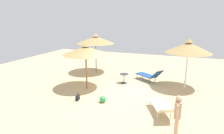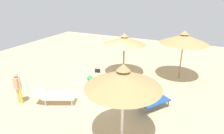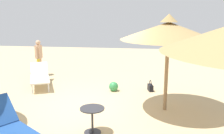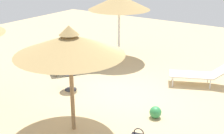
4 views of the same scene
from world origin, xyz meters
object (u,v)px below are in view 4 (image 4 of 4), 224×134
object	(u,v)px
side_table_round	(70,78)
parasol_umbrella_front	(70,45)
parasol_umbrella_far_right	(119,2)
beach_ball	(155,112)
lounge_chair_edge	(78,60)
lounge_chair_back	(199,74)

from	to	relation	value
side_table_round	parasol_umbrella_front	bearing A→B (deg)	43.16
side_table_round	parasol_umbrella_far_right	bearing A→B (deg)	-173.33
parasol_umbrella_far_right	beach_ball	world-z (taller)	parasol_umbrella_far_right
parasol_umbrella_far_right	lounge_chair_edge	world-z (taller)	parasol_umbrella_far_right
parasol_umbrella_front	side_table_round	distance (m)	3.02
lounge_chair_back	beach_ball	distance (m)	2.85
lounge_chair_back	lounge_chair_edge	world-z (taller)	lounge_chair_edge
parasol_umbrella_far_right	side_table_round	distance (m)	4.14
lounge_chair_back	lounge_chair_edge	distance (m)	4.44
parasol_umbrella_far_right	lounge_chair_back	distance (m)	4.38
side_table_round	lounge_chair_back	bearing A→B (deg)	129.22
parasol_umbrella_far_right	lounge_chair_edge	distance (m)	2.96
lounge_chair_edge	beach_ball	world-z (taller)	lounge_chair_edge
beach_ball	parasol_umbrella_far_right	bearing A→B (deg)	-136.07
parasol_umbrella_far_right	lounge_chair_back	world-z (taller)	parasol_umbrella_far_right
lounge_chair_edge	beach_ball	distance (m)	4.29
parasol_umbrella_front	lounge_chair_back	size ratio (longest dim) A/B	1.34
parasol_umbrella_far_right	beach_ball	bearing A→B (deg)	43.93
lounge_chair_edge	side_table_round	world-z (taller)	lounge_chair_edge
parasol_umbrella_front	beach_ball	distance (m)	3.05
parasol_umbrella_front	lounge_chair_edge	size ratio (longest dim) A/B	1.39
lounge_chair_back	beach_ball	bearing A→B (deg)	-4.76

